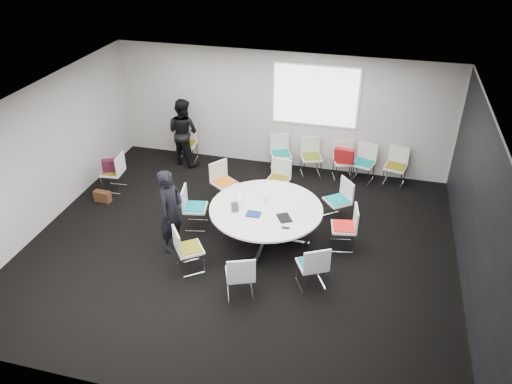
% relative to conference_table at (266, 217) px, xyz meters
% --- Properties ---
extents(room_shell, '(8.08, 7.08, 2.88)m').
position_rel_conference_table_xyz_m(room_shell, '(-0.32, -0.32, 0.87)').
color(room_shell, black).
rests_on(room_shell, ground).
extents(conference_table, '(2.13, 2.13, 0.73)m').
position_rel_conference_table_xyz_m(conference_table, '(0.00, 0.00, 0.00)').
color(conference_table, silver).
rests_on(conference_table, ground).
extents(projection_screen, '(1.90, 0.03, 1.35)m').
position_rel_conference_table_xyz_m(projection_screen, '(0.39, 3.14, 1.32)').
color(projection_screen, white).
rests_on(projection_screen, room_shell).
extents(chair_ring_a, '(0.52, 0.53, 0.88)m').
position_rel_conference_table_xyz_m(chair_ring_a, '(1.47, 0.14, -0.25)').
color(chair_ring_a, silver).
rests_on(chair_ring_a, ground).
extents(chair_ring_b, '(0.64, 0.64, 0.88)m').
position_rel_conference_table_xyz_m(chair_ring_b, '(1.25, 1.05, -0.25)').
color(chair_ring_b, silver).
rests_on(chair_ring_b, ground).
extents(chair_ring_c, '(0.53, 0.52, 0.88)m').
position_rel_conference_table_xyz_m(chair_ring_c, '(-0.11, 1.58, -0.25)').
color(chair_ring_c, silver).
rests_on(chair_ring_c, ground).
extents(chair_ring_d, '(0.63, 0.64, 0.88)m').
position_rel_conference_table_xyz_m(chair_ring_d, '(-1.21, 1.19, -0.25)').
color(chair_ring_d, silver).
rests_on(chair_ring_d, ground).
extents(chair_ring_e, '(0.53, 0.54, 0.88)m').
position_rel_conference_table_xyz_m(chair_ring_e, '(-1.47, 0.08, -0.25)').
color(chair_ring_e, silver).
rests_on(chair_ring_e, ground).
extents(chair_ring_f, '(0.63, 0.64, 0.88)m').
position_rel_conference_table_xyz_m(chair_ring_f, '(-1.11, -1.20, -0.25)').
color(chair_ring_f, silver).
rests_on(chair_ring_f, ground).
extents(chair_ring_g, '(0.59, 0.59, 0.88)m').
position_rel_conference_table_xyz_m(chair_ring_g, '(-0.04, -1.63, -0.25)').
color(chair_ring_g, silver).
rests_on(chair_ring_g, ground).
extents(chair_ring_h, '(0.62, 0.61, 0.88)m').
position_rel_conference_table_xyz_m(chair_ring_h, '(1.06, -1.10, -0.25)').
color(chair_ring_h, silver).
rests_on(chair_ring_h, ground).
extents(chair_back_a, '(0.60, 0.59, 0.88)m').
position_rel_conference_table_xyz_m(chair_back_a, '(-0.31, 2.82, -0.25)').
color(chair_back_a, silver).
rests_on(chair_back_a, ground).
extents(chair_back_b, '(0.58, 0.58, 0.88)m').
position_rel_conference_table_xyz_m(chair_back_b, '(0.42, 2.84, -0.25)').
color(chair_back_b, silver).
rests_on(chair_back_b, ground).
extents(chair_back_c, '(0.56, 0.56, 0.88)m').
position_rel_conference_table_xyz_m(chair_back_c, '(1.19, 2.84, -0.25)').
color(chair_back_c, silver).
rests_on(chair_back_c, ground).
extents(chair_back_d, '(0.56, 0.55, 0.88)m').
position_rel_conference_table_xyz_m(chair_back_d, '(1.65, 2.84, -0.25)').
color(chair_back_d, silver).
rests_on(chair_back_d, ground).
extents(chair_back_e, '(0.55, 0.54, 0.88)m').
position_rel_conference_table_xyz_m(chair_back_e, '(2.36, 2.84, -0.25)').
color(chair_back_e, silver).
rests_on(chair_back_e, ground).
extents(chair_spare_left, '(0.49, 0.50, 0.88)m').
position_rel_conference_table_xyz_m(chair_spare_left, '(-3.75, 1.00, -0.25)').
color(chair_spare_left, silver).
rests_on(chair_spare_left, ground).
extents(chair_person_back, '(0.50, 0.49, 0.88)m').
position_rel_conference_table_xyz_m(chair_person_back, '(-2.69, 2.79, -0.25)').
color(chair_person_back, silver).
rests_on(chair_person_back, ground).
extents(person_main, '(0.48, 0.65, 1.64)m').
position_rel_conference_table_xyz_m(person_main, '(-1.63, -0.67, 0.29)').
color(person_main, black).
rests_on(person_main, ground).
extents(person_back, '(0.97, 0.85, 1.68)m').
position_rel_conference_table_xyz_m(person_back, '(-2.69, 2.63, 0.31)').
color(person_back, black).
rests_on(person_back, ground).
extents(laptop, '(0.31, 0.39, 0.03)m').
position_rel_conference_table_xyz_m(laptop, '(-0.52, -0.13, 0.21)').
color(laptop, '#333338').
rests_on(laptop, conference_table).
extents(laptop_lid, '(0.05, 0.30, 0.22)m').
position_rel_conference_table_xyz_m(laptop_lid, '(-0.53, 0.06, 0.33)').
color(laptop_lid, silver).
rests_on(laptop_lid, conference_table).
extents(notebook_black, '(0.34, 0.37, 0.02)m').
position_rel_conference_table_xyz_m(notebook_black, '(0.40, -0.26, 0.21)').
color(notebook_black, black).
rests_on(notebook_black, conference_table).
extents(tablet_folio, '(0.26, 0.20, 0.03)m').
position_rel_conference_table_xyz_m(tablet_folio, '(-0.17, -0.28, 0.21)').
color(tablet_folio, navy).
rests_on(tablet_folio, conference_table).
extents(papers_right, '(0.37, 0.35, 0.00)m').
position_rel_conference_table_xyz_m(papers_right, '(0.49, 0.36, 0.20)').
color(papers_right, white).
rests_on(papers_right, conference_table).
extents(papers_front, '(0.35, 0.29, 0.00)m').
position_rel_conference_table_xyz_m(papers_front, '(0.63, -0.02, 0.20)').
color(papers_front, silver).
rests_on(papers_front, conference_table).
extents(cup, '(0.08, 0.08, 0.09)m').
position_rel_conference_table_xyz_m(cup, '(-0.07, 0.21, 0.25)').
color(cup, white).
rests_on(cup, conference_table).
extents(phone, '(0.14, 0.07, 0.01)m').
position_rel_conference_table_xyz_m(phone, '(0.49, -0.56, 0.20)').
color(phone, black).
rests_on(phone, conference_table).
extents(maroon_bag, '(0.42, 0.31, 0.28)m').
position_rel_conference_table_xyz_m(maroon_bag, '(-3.76, 1.00, 0.09)').
color(maroon_bag, '#451223').
rests_on(maroon_bag, chair_spare_left).
extents(brown_bag, '(0.37, 0.19, 0.24)m').
position_rel_conference_table_xyz_m(brown_bag, '(-3.78, 0.48, -0.41)').
color(brown_bag, '#472816').
rests_on(brown_bag, ground).
extents(red_jacket, '(0.46, 0.22, 0.36)m').
position_rel_conference_table_xyz_m(red_jacket, '(1.19, 2.62, 0.17)').
color(red_jacket, '#A11318').
rests_on(red_jacket, chair_back_c).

